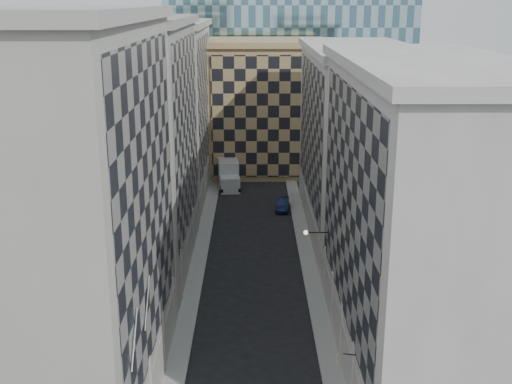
{
  "coord_description": "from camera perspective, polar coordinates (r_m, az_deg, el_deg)",
  "views": [
    {
      "loc": [
        -0.05,
        -24.23,
        24.02
      ],
      "look_at": [
        0.16,
        13.77,
        12.65
      ],
      "focal_mm": 45.0,
      "sensor_mm": 36.0,
      "label": 1
    }
  ],
  "objects": [
    {
      "name": "sidewalk_west",
      "position": [
        59.5,
        -5.34,
        -7.15
      ],
      "size": [
        1.5,
        100.0,
        0.15
      ],
      "primitive_type": "cube",
      "color": "#969691",
      "rests_on": "ground"
    },
    {
      "name": "sidewalk_east",
      "position": [
        59.51,
        4.87,
        -7.14
      ],
      "size": [
        1.5,
        100.0,
        0.15
      ],
      "primitive_type": "cube",
      "color": "#969691",
      "rests_on": "ground"
    },
    {
      "name": "bldg_left_a",
      "position": [
        38.82,
        -16.51,
        -2.37
      ],
      "size": [
        10.8,
        22.8,
        23.7
      ],
      "color": "#A5A095",
      "rests_on": "ground"
    },
    {
      "name": "bldg_left_b",
      "position": [
        59.61,
        -10.8,
        4.06
      ],
      "size": [
        10.8,
        22.8,
        22.7
      ],
      "color": "gray",
      "rests_on": "ground"
    },
    {
      "name": "bldg_left_c",
      "position": [
        81.04,
        -8.04,
        7.12
      ],
      "size": [
        10.8,
        22.8,
        21.7
      ],
      "color": "#A5A095",
      "rests_on": "ground"
    },
    {
      "name": "bldg_right_a",
      "position": [
        42.96,
        14.46,
        -2.49
      ],
      "size": [
        10.8,
        26.8,
        20.7
      ],
      "color": "#B1AAA2",
      "rests_on": "ground"
    },
    {
      "name": "bldg_right_b",
      "position": [
        68.6,
        8.91,
        4.53
      ],
      "size": [
        10.8,
        28.8,
        19.7
      ],
      "color": "#B1AAA2",
      "rests_on": "ground"
    },
    {
      "name": "tan_block",
      "position": [
        93.29,
        0.97,
        7.66
      ],
      "size": [
        16.8,
        14.8,
        18.8
      ],
      "color": "tan",
      "rests_on": "ground"
    },
    {
      "name": "flagpoles_left",
      "position": [
        34.71,
        -10.17,
        -11.12
      ],
      "size": [
        0.1,
        6.33,
        2.33
      ],
      "color": "gray",
      "rests_on": "ground"
    },
    {
      "name": "bracket_lamp",
      "position": [
        51.6,
        4.64,
        -3.61
      ],
      "size": [
        1.98,
        0.36,
        0.36
      ],
      "color": "black",
      "rests_on": "ground"
    },
    {
      "name": "box_truck",
      "position": [
        85.7,
        -2.45,
        1.43
      ],
      "size": [
        3.3,
        6.67,
        3.53
      ],
      "rotation": [
        0.0,
        0.0,
        0.11
      ],
      "color": "beige",
      "rests_on": "ground"
    },
    {
      "name": "dark_car",
      "position": [
        76.59,
        2.36,
        -1.1
      ],
      "size": [
        1.83,
        4.32,
        1.39
      ],
      "primitive_type": "imported",
      "rotation": [
        0.0,
        0.0,
        -0.09
      ],
      "color": "#0F1A39",
      "rests_on": "ground"
    },
    {
      "name": "shop_sign",
      "position": [
        39.12,
        7.34,
        -14.56
      ],
      "size": [
        1.17,
        0.66,
        0.74
      ],
      "rotation": [
        0.0,
        0.0,
        -0.21
      ],
      "color": "black",
      "rests_on": "ground"
    }
  ]
}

